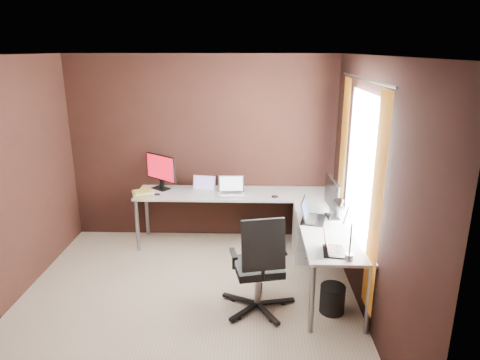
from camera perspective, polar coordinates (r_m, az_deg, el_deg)
name	(u,v)px	position (r m, az deg, el deg)	size (l,w,h in m)	color
room	(217,187)	(4.14, -3.06, -0.92)	(3.60, 3.60, 2.50)	beige
desk	(265,209)	(5.25, 3.38, -3.89)	(2.65, 2.25, 0.73)	silver
drawer_pedestal	(311,234)	(5.54, 9.39, -7.15)	(0.42, 0.50, 0.60)	silver
monitor_left	(161,170)	(5.85, -10.50, 1.34)	(0.45, 0.35, 0.47)	black
monitor_right	(332,196)	(4.88, 12.17, -2.10)	(0.15, 0.54, 0.45)	black
laptop_white	(203,189)	(5.70, -4.91, -1.14)	(0.33, 0.26, 0.20)	silver
laptop_silver	(231,190)	(5.61, -1.19, -1.35)	(0.35, 0.26, 0.23)	silver
laptop_black_big	(310,216)	(4.83, 9.34, -4.71)	(0.33, 0.40, 0.24)	black
laptop_black_small	(331,248)	(4.14, 12.01, -8.85)	(0.22, 0.29, 0.18)	black
book_stack	(143,194)	(5.65, -12.81, -1.78)	(0.31, 0.29, 0.08)	tan
mouse_left	(157,194)	(5.65, -10.97, -1.89)	(0.08, 0.05, 0.03)	black
mouse_corner	(275,197)	(5.48, 4.68, -2.21)	(0.09, 0.06, 0.04)	black
desk_lamp	(343,221)	(3.95, 13.58, -5.39)	(0.19, 0.21, 0.55)	slate
office_chair	(258,282)	(4.42, 2.48, -13.48)	(0.59, 0.61, 1.06)	black
wastebasket	(332,299)	(4.56, 12.20, -15.23)	(0.25, 0.25, 0.29)	black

